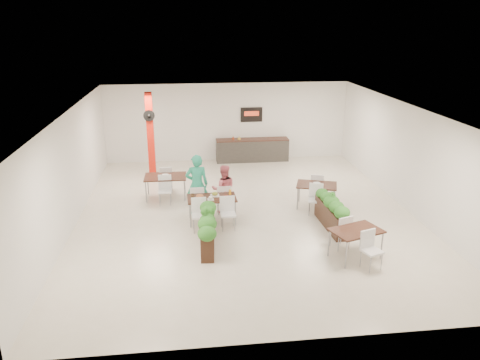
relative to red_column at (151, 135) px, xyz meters
name	(u,v)px	position (x,y,z in m)	size (l,w,h in m)	color
ground	(246,214)	(3.00, -3.79, -1.64)	(12.00, 12.00, 0.00)	beige
room_shell	(246,150)	(3.00, -3.79, 0.36)	(10.10, 12.10, 3.22)	white
red_column	(151,135)	(0.00, 0.00, 0.00)	(0.40, 0.41, 3.20)	red
service_counter	(252,149)	(4.00, 1.86, -1.15)	(3.00, 0.64, 2.20)	#2D2A28
main_table	(212,201)	(1.93, -4.21, -1.01)	(1.42, 1.65, 0.92)	black
diner_man	(197,185)	(1.54, -3.55, -0.71)	(0.68, 0.45, 1.86)	#239775
diner_woman	(224,189)	(2.34, -3.55, -0.89)	(0.73, 0.57, 1.51)	#CF5C69
planter_left	(208,227)	(1.74, -5.74, -1.12)	(0.51, 2.05, 1.08)	black
planter_right	(331,211)	(5.25, -5.02, -1.14)	(0.46, 2.03, 1.06)	black
side_table_a	(165,179)	(0.55, -2.07, -1.00)	(1.36, 1.62, 0.92)	black
side_table_b	(317,188)	(5.26, -3.45, -1.01)	(1.42, 1.67, 0.92)	black
side_table_c	(356,234)	(5.31, -6.83, -1.02)	(1.40, 1.67, 0.92)	black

